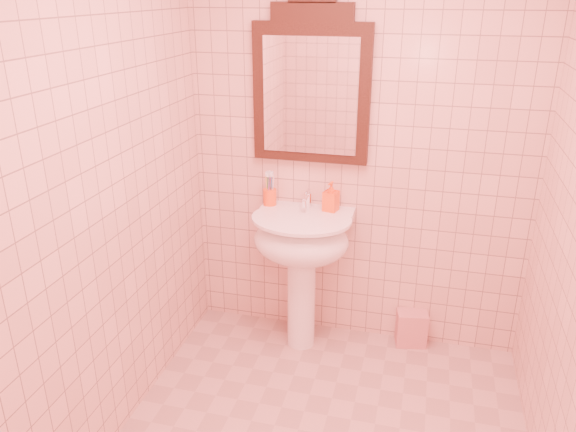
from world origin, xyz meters
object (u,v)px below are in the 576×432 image
(pedestal_sink, at_px, (302,249))
(mirror, at_px, (311,86))
(toothbrush_cup, at_px, (270,196))
(towel, at_px, (411,328))
(soap_dispenser, at_px, (331,197))

(pedestal_sink, relative_size, mirror, 0.93)
(toothbrush_cup, bearing_deg, pedestal_sink, -31.92)
(pedestal_sink, height_order, mirror, mirror)
(pedestal_sink, bearing_deg, towel, 14.11)
(pedestal_sink, relative_size, soap_dispenser, 4.86)
(mirror, height_order, towel, mirror)
(pedestal_sink, xyz_separation_m, soap_dispenser, (0.14, 0.14, 0.29))
(pedestal_sink, bearing_deg, mirror, 90.00)
(soap_dispenser, relative_size, towel, 0.79)
(mirror, height_order, toothbrush_cup, mirror)
(mirror, relative_size, toothbrush_cup, 5.05)
(towel, bearing_deg, mirror, 177.23)
(soap_dispenser, bearing_deg, mirror, 171.04)
(pedestal_sink, relative_size, towel, 3.83)
(toothbrush_cup, xyz_separation_m, towel, (0.90, 0.02, -0.80))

